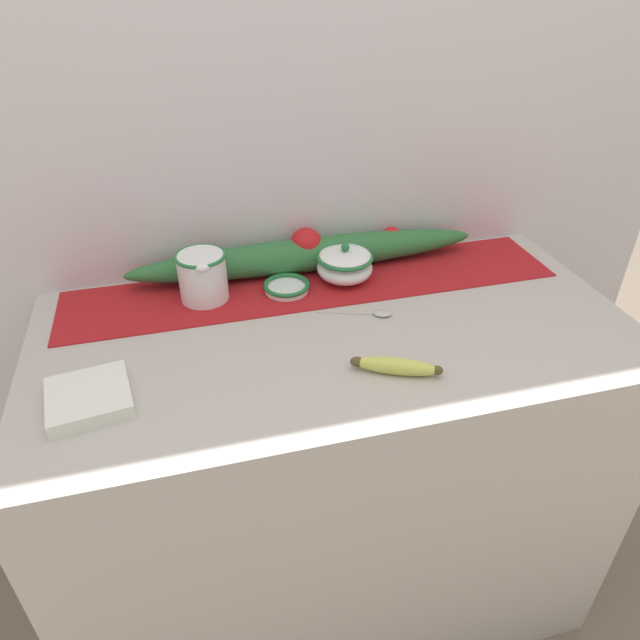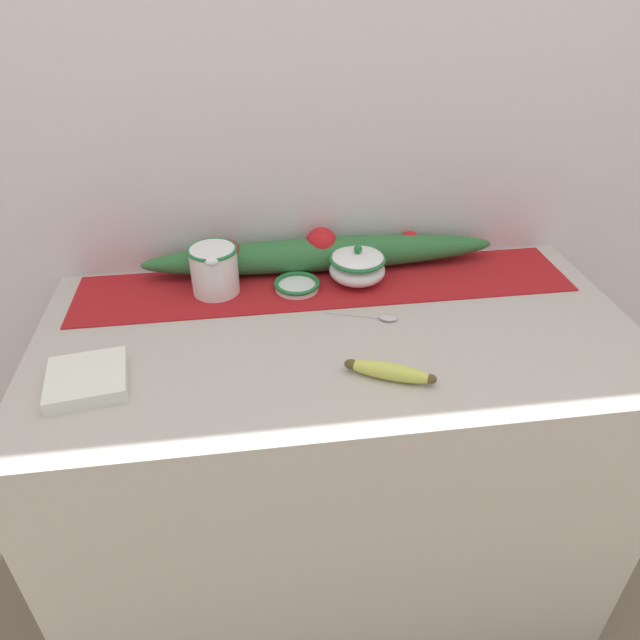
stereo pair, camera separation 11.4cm
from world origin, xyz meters
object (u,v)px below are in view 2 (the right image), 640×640
object	(u,v)px
napkin_stack	(87,380)
spoon	(383,317)
banana	(389,371)
cream_pitcher	(214,268)
sugar_bowl	(357,266)
small_dish	(297,285)

from	to	relation	value
napkin_stack	spoon	bearing A→B (deg)	13.63
banana	napkin_stack	xyz separation A→B (m)	(-0.55, 0.06, -0.00)
cream_pitcher	spoon	bearing A→B (deg)	-24.85
napkin_stack	sugar_bowl	bearing A→B (deg)	28.71
small_dish	napkin_stack	size ratio (longest dim) A/B	0.77
sugar_bowl	spoon	world-z (taller)	sugar_bowl
small_dish	spoon	bearing A→B (deg)	-40.87
small_dish	banana	xyz separation A→B (m)	(0.14, -0.35, 0.00)
cream_pitcher	spoon	size ratio (longest dim) A/B	0.83
small_dish	banana	size ratio (longest dim) A/B	0.64
cream_pitcher	napkin_stack	distance (m)	0.39
small_dish	cream_pitcher	bearing A→B (deg)	174.79
small_dish	banana	bearing A→B (deg)	-68.66
cream_pitcher	spoon	xyz separation A→B (m)	(0.36, -0.17, -0.06)
cream_pitcher	sugar_bowl	distance (m)	0.33
cream_pitcher	banana	size ratio (longest dim) A/B	0.79
cream_pitcher	spoon	distance (m)	0.40
sugar_bowl	banana	size ratio (longest dim) A/B	0.80
sugar_bowl	banana	xyz separation A→B (m)	(-0.01, -0.36, -0.03)
cream_pitcher	small_dish	distance (m)	0.19
cream_pitcher	napkin_stack	size ratio (longest dim) A/B	0.96
sugar_bowl	spoon	size ratio (longest dim) A/B	0.84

